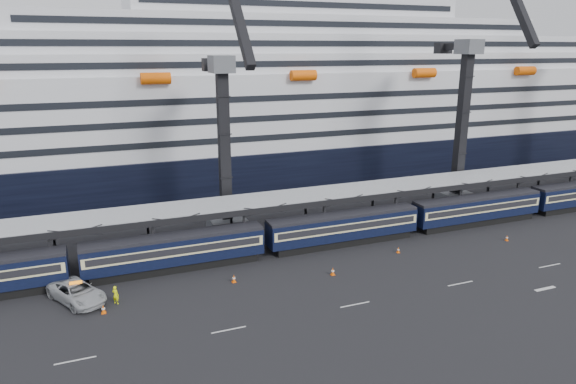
{
  "coord_description": "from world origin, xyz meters",
  "views": [
    {
      "loc": [
        -35.4,
        -41.5,
        22.87
      ],
      "look_at": [
        -15.14,
        10.0,
        7.26
      ],
      "focal_mm": 32.0,
      "sensor_mm": 36.0,
      "label": 1
    }
  ],
  "objects": [
    {
      "name": "cruise_ship",
      "position": [
        -1.08,
        45.99,
        12.34
      ],
      "size": [
        214.09,
        28.84,
        34.0
      ],
      "color": "black",
      "rests_on": "ground"
    },
    {
      "name": "worker",
      "position": [
        -34.5,
        4.3,
        0.88
      ],
      "size": [
        0.76,
        0.74,
        1.77
      ],
      "primitive_type": "imported",
      "rotation": [
        0.0,
        0.0,
        2.43
      ],
      "color": "#EEFF0D",
      "rests_on": "ground"
    },
    {
      "name": "crane_dark_near",
      "position": [
        -20.0,
        18.59,
        11.93
      ],
      "size": [
        4.5,
        17.75,
        35.08
      ],
      "color": "#53565B",
      "rests_on": "ground"
    },
    {
      "name": "traffic_cone_c",
      "position": [
        -13.06,
        2.54,
        0.42
      ],
      "size": [
        0.43,
        0.43,
        0.86
      ],
      "color": "#F45B07",
      "rests_on": "ground"
    },
    {
      "name": "traffic_cone_d",
      "position": [
        -3.32,
        5.19,
        0.36
      ],
      "size": [
        0.36,
        0.36,
        0.72
      ],
      "color": "#F45B07",
      "rests_on": "ground"
    },
    {
      "name": "crane_dark_mid",
      "position": [
        15.0,
        17.59,
        13.36
      ],
      "size": [
        4.5,
        18.24,
        39.64
      ],
      "color": "#53565B",
      "rests_on": "ground"
    },
    {
      "name": "ground",
      "position": [
        0.0,
        0.0,
        0.0
      ],
      "size": [
        260.0,
        260.0,
        0.0
      ],
      "primitive_type": "plane",
      "color": "black",
      "rests_on": "ground"
    },
    {
      "name": "traffic_cone_b",
      "position": [
        -23.13,
        4.65,
        0.41
      ],
      "size": [
        0.42,
        0.42,
        0.84
      ],
      "color": "#F45B07",
      "rests_on": "ground"
    },
    {
      "name": "lane_markings",
      "position": [
        8.15,
        -5.23,
        0.01
      ],
      "size": [
        111.0,
        4.27,
        0.02
      ],
      "color": "beige",
      "rests_on": "ground"
    },
    {
      "name": "canopy",
      "position": [
        0.0,
        14.0,
        5.25
      ],
      "size": [
        130.0,
        6.25,
        5.53
      ],
      "color": "gray",
      "rests_on": "ground"
    },
    {
      "name": "traffic_cone_a",
      "position": [
        -35.67,
        2.84,
        0.42
      ],
      "size": [
        0.42,
        0.42,
        0.84
      ],
      "color": "#F45B07",
      "rests_on": "ground"
    },
    {
      "name": "pickup_truck",
      "position": [
        -37.82,
        6.06,
        0.92
      ],
      "size": [
        5.89,
        7.28,
        1.84
      ],
      "primitive_type": "imported",
      "rotation": [
        0.0,
        0.0,
        0.51
      ],
      "color": "#9EA1A5",
      "rests_on": "ground"
    },
    {
      "name": "train",
      "position": [
        -4.65,
        10.0,
        2.2
      ],
      "size": [
        133.05,
        3.0,
        4.05
      ],
      "color": "black",
      "rests_on": "ground"
    },
    {
      "name": "traffic_cone_e",
      "position": [
        11.28,
        3.62,
        0.36
      ],
      "size": [
        0.36,
        0.36,
        0.72
      ],
      "color": "#F45B07",
      "rests_on": "ground"
    }
  ]
}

